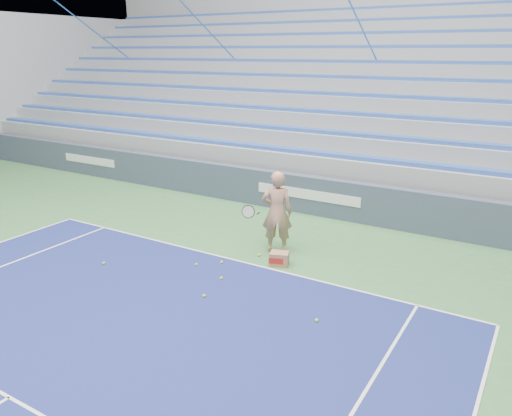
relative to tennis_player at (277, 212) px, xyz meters
The scene contains 11 objects.
sponsor_barrier 3.11m from the tennis_player, 100.97° to the left, with size 30.00×0.32×1.10m.
bleachers 8.87m from the tennis_player, 93.86° to the left, with size 31.00×9.15×7.30m.
tennis_player is the anchor object (origin of this frame).
ball_box 1.15m from the tennis_player, 56.46° to the right, with size 0.48×0.42×0.30m.
tennis_ball_0 2.17m from the tennis_player, 96.55° to the right, with size 0.07×0.07×0.07m, color #C0DB2C.
tennis_ball_1 2.19m from the tennis_player, 123.23° to the right, with size 0.07×0.07×0.07m, color #C0DB2C.
tennis_ball_2 1.07m from the tennis_player, 110.64° to the right, with size 0.07×0.07×0.07m, color #C0DB2C.
tennis_ball_3 3.41m from the tennis_player, 48.75° to the right, with size 0.07×0.07×0.07m, color #C0DB2C.
tennis_ball_4 4.04m from the tennis_player, 137.35° to the right, with size 0.07×0.07×0.07m, color #C0DB2C.
tennis_ball_5 2.90m from the tennis_player, 91.30° to the right, with size 0.07×0.07×0.07m, color #C0DB2C.
tennis_ball_6 1.72m from the tennis_player, 118.54° to the right, with size 0.07×0.07×0.07m, color #C0DB2C.
Camera 1 is at (5.82, 3.27, 4.52)m, focal length 35.00 mm.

